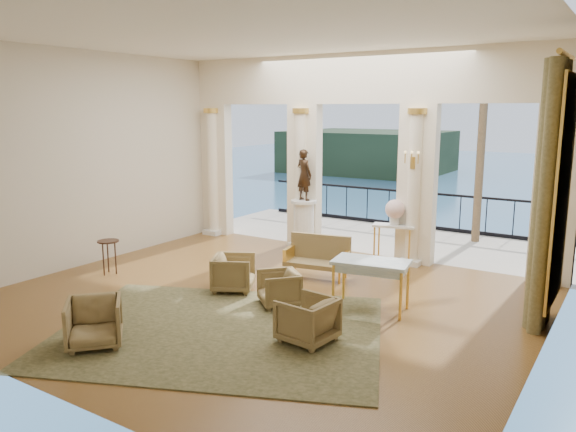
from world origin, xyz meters
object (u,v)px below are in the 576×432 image
Objects in this scene: statue at (304,175)px; game_table at (371,266)px; armchair_d at (234,271)px; side_table at (108,245)px; armchair_a at (94,320)px; console_table at (394,231)px; armchair_c at (307,318)px; pedestal at (304,226)px; settee at (318,256)px; armchair_b at (279,287)px.

game_table is at bearing 151.40° from statue.
armchair_d is 2.84m from side_table.
armchair_a is 0.80× the size of console_table.
game_table reaches higher than side_table.
armchair_a is at bearing -48.13° from armchair_c.
armchair_a is 1.04× the size of armchair_c.
armchair_a is 0.63× the size of pedestal.
armchair_d is (0.13, 2.99, -0.01)m from armchair_a.
armchair_d reaches higher than armchair_c.
armchair_c is 5.17m from side_table.
armchair_c is at bearing 136.44° from statue.
armchair_c is 0.62× the size of statue.
game_table is at bearing 179.69° from armchair_c.
statue is at bearing 59.04° from side_table.
settee is 1.11× the size of pedestal.
side_table is (-2.66, 2.48, 0.22)m from armchair_a.
settee reaches higher than side_table.
console_table reaches higher than armchair_a.
settee is at bearing -56.06° from armchair_d.
armchair_a is 3.07m from armchair_b.
statue is (-1.36, 1.70, 1.38)m from settee.
pedestal is at bearing -19.38° from armchair_d.
game_table is 5.40m from side_table.
side_table is at bearing -134.04° from armchair_b.
armchair_c is 0.99× the size of armchair_d.
statue is 4.61m from side_table.
armchair_a is 1.03× the size of armchair_d.
side_table is (-4.53, -3.87, -0.11)m from console_table.
statue reaches higher than armchair_d.
game_table reaches higher than armchair_b.
settee is at bearing 30.52° from armchair_a.
statue is (-3.02, 2.85, 1.03)m from game_table.
console_table is 1.37× the size of side_table.
pedestal is at bearing 45.98° from armchair_a.
settee reaches higher than armchair_c.
game_table reaches higher than armchair_d.
game_table is 1.12× the size of statue.
armchair_c is 2.64m from armchair_d.
game_table is 4.28m from statue.
armchair_b is 1.83m from settee.
settee is 2.06m from game_table.
statue is at bearing 167.75° from console_table.
armchair_c is 5.55m from statue.
pedestal is (-0.49, 3.31, 0.21)m from armchair_d.
settee reaches higher than armchair_d.
armchair_a is 3.64m from side_table.
console_table is (1.87, 6.35, 0.33)m from armchair_a.
console_table is (2.24, 0.05, 0.13)m from pedestal.
armchair_d is at bearing -81.49° from pedestal.
settee is 2.18m from pedestal.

